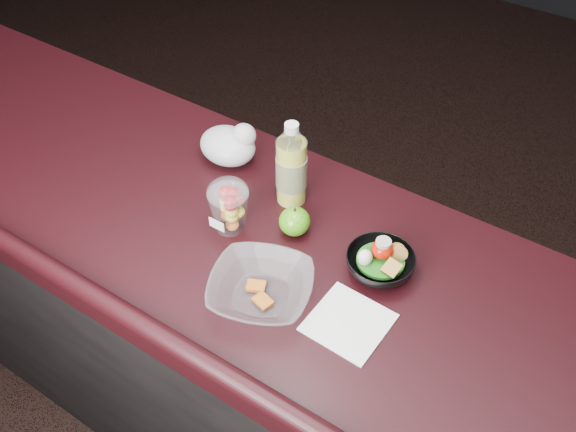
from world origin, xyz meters
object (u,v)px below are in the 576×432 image
object	(u,v)px
lemonade_bottle	(291,169)
snack_bowl	(380,262)
fruit_cup	(229,205)
green_apple	(295,221)
takeout_bowl	(261,289)

from	to	relation	value
lemonade_bottle	snack_bowl	xyz separation A→B (m)	(0.30, -0.09, -0.07)
lemonade_bottle	fruit_cup	distance (m)	0.18
green_apple	takeout_bowl	xyz separation A→B (m)	(0.05, -0.21, -0.01)
green_apple	takeout_bowl	bearing A→B (deg)	-77.07
lemonade_bottle	snack_bowl	distance (m)	0.32
lemonade_bottle	fruit_cup	world-z (taller)	lemonade_bottle
lemonade_bottle	green_apple	distance (m)	0.13
takeout_bowl	fruit_cup	bearing A→B (deg)	144.05
lemonade_bottle	snack_bowl	world-z (taller)	lemonade_bottle
snack_bowl	takeout_bowl	size ratio (longest dim) A/B	0.69
lemonade_bottle	fruit_cup	size ratio (longest dim) A/B	1.65
lemonade_bottle	takeout_bowl	world-z (taller)	lemonade_bottle
fruit_cup	green_apple	distance (m)	0.16
snack_bowl	takeout_bowl	xyz separation A→B (m)	(-0.18, -0.21, -0.00)
green_apple	takeout_bowl	world-z (taller)	green_apple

